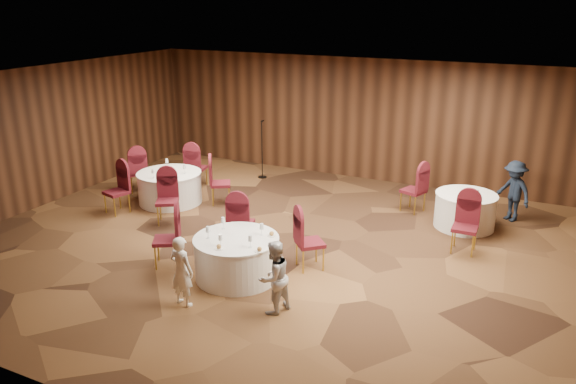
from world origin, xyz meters
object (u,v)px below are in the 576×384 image
at_px(table_main, 237,257).
at_px(man_c, 514,191).
at_px(mic_stand, 262,161).
at_px(woman_a, 182,271).
at_px(woman_b, 274,277).
at_px(table_right, 465,210).
at_px(table_left, 170,187).

distance_m(table_main, man_c, 6.38).
bearing_deg(mic_stand, woman_a, -72.41).
distance_m(woman_b, man_c, 6.38).
bearing_deg(woman_b, table_right, 176.34).
xyz_separation_m(table_right, man_c, (0.86, 0.84, 0.30)).
bearing_deg(man_c, table_right, -97.43).
relative_size(table_main, table_right, 1.16).
xyz_separation_m(woman_a, woman_b, (1.40, 0.44, 0.00)).
relative_size(mic_stand, woman_a, 1.35).
relative_size(woman_a, man_c, 0.87).
bearing_deg(table_main, table_left, 142.58).
bearing_deg(table_main, mic_stand, 113.90).
xyz_separation_m(table_main, mic_stand, (-2.34, 5.28, 0.08)).
xyz_separation_m(table_left, woman_a, (3.10, -3.77, 0.21)).
distance_m(table_right, woman_a, 6.32).
bearing_deg(woman_a, table_right, -116.32).
height_order(woman_a, woman_b, woman_b).
bearing_deg(woman_b, man_c, 172.28).
bearing_deg(table_right, man_c, 44.52).
distance_m(table_left, mic_stand, 2.88).
bearing_deg(mic_stand, table_main, -66.10).
relative_size(table_left, mic_stand, 0.96).
height_order(table_left, man_c, man_c).
relative_size(mic_stand, woman_b, 1.34).
xyz_separation_m(mic_stand, woman_a, (2.05, -6.46, 0.13)).
bearing_deg(woman_a, table_left, -43.43).
bearing_deg(mic_stand, woman_b, -60.18).
relative_size(table_right, mic_stand, 0.81).
height_order(table_left, mic_stand, mic_stand).
xyz_separation_m(table_left, table_right, (6.58, 1.49, -0.00)).
bearing_deg(woman_b, table_main, -103.90).
distance_m(table_right, man_c, 1.24).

